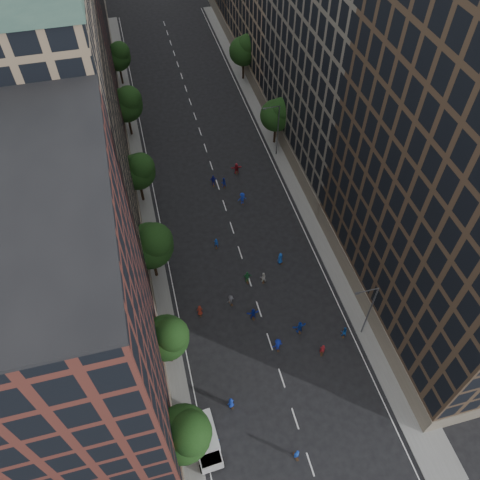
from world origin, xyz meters
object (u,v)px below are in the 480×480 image
at_px(streetlamp_near, 368,309).
at_px(skater_0, 231,403).
at_px(skater_1, 297,454).
at_px(streetlamp_far, 277,128).
at_px(cargo_van, 206,440).
at_px(skater_2, 344,332).

height_order(streetlamp_near, skater_0, streetlamp_near).
bearing_deg(streetlamp_near, skater_1, -136.29).
xyz_separation_m(streetlamp_near, streetlamp_far, (0.00, 33.00, 0.00)).
bearing_deg(cargo_van, skater_0, 40.82).
relative_size(streetlamp_far, skater_2, 5.90).
xyz_separation_m(cargo_van, skater_2, (17.72, 7.91, -0.65)).
bearing_deg(cargo_van, streetlamp_far, 61.17).
xyz_separation_m(skater_0, skater_1, (4.90, -6.43, 0.04)).
bearing_deg(streetlamp_near, cargo_van, -158.60).
height_order(streetlamp_far, skater_0, streetlamp_far).
distance_m(skater_0, skater_2, 15.22).
height_order(skater_0, skater_2, skater_0).
distance_m(streetlamp_near, skater_0, 17.58).
xyz_separation_m(streetlamp_near, skater_0, (-16.40, -4.57, -4.37)).
height_order(streetlamp_far, skater_1, streetlamp_far).
relative_size(streetlamp_near, streetlamp_far, 1.00).
height_order(cargo_van, skater_1, cargo_van).
relative_size(streetlamp_far, cargo_van, 1.74).
relative_size(skater_0, skater_1, 0.96).
distance_m(skater_1, skater_2, 14.72).
height_order(streetlamp_near, skater_1, streetlamp_near).
height_order(streetlamp_far, skater_2, streetlamp_far).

